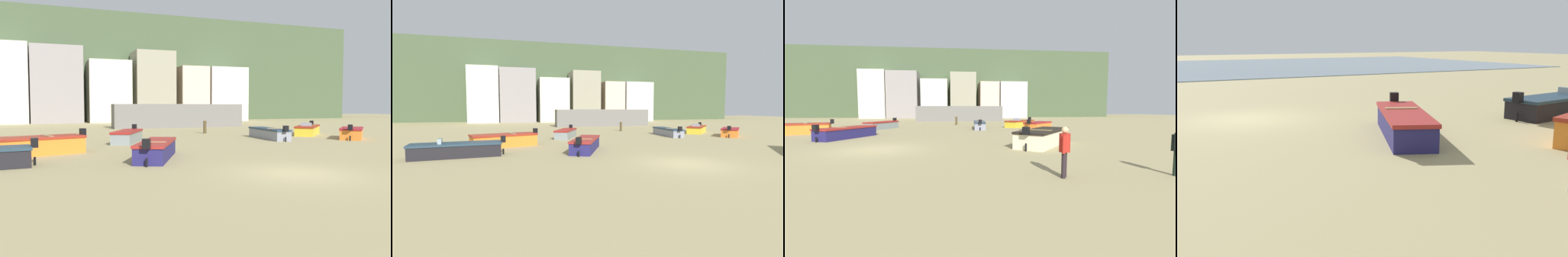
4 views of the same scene
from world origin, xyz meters
TOP-DOWN VIEW (x-y plane):
  - ground_plane at (0.00, 0.00)m, footprint 160.00×160.00m
  - headland_hill at (0.00, 66.00)m, footprint 90.00×32.00m
  - harbor_pier at (5.02, 30.00)m, footprint 14.73×2.40m
  - townhouse_far_left at (-14.15, 47.11)m, footprint 5.69×6.23m
  - townhouse_left at (-7.67, 46.91)m, footprint 6.85×5.82m
  - townhouse_centre_left at (-0.48, 46.89)m, footprint 5.99×5.77m
  - townhouse_centre at (6.17, 46.76)m, footprint 5.93×5.52m
  - townhouse_centre_right at (12.35, 47.22)m, footprint 4.44×6.45m
  - townhouse_far_right at (18.06, 47.46)m, footprint 6.34×6.92m
  - boat_black_0 at (-11.61, 5.11)m, footprint 5.25×2.17m
  - boat_yellow_1 at (11.96, 15.74)m, footprint 4.38×4.46m
  - boat_navy_2 at (-3.82, 5.64)m, footprint 3.13×4.94m
  - boat_orange_3 at (12.65, 11.31)m, footprint 3.63×3.63m
  - boat_orange_5 at (-9.14, 9.19)m, footprint 5.01×3.12m
  - boat_grey_6 at (-3.65, 14.02)m, footprint 2.86×4.43m
  - boat_grey_7 at (6.80, 13.35)m, footprint 1.50×5.08m
  - mooring_post_near_water at (4.36, 20.21)m, footprint 0.28×0.28m

SIDE VIEW (x-z plane):
  - ground_plane at x=0.00m, z-range 0.00..0.00m
  - boat_grey_7 at x=6.80m, z-range -0.15..0.96m
  - boat_yellow_1 at x=11.96m, z-range -0.15..0.96m
  - boat_grey_6 at x=-3.65m, z-range -0.15..0.98m
  - boat_orange_3 at x=12.65m, z-range -0.15..1.00m
  - boat_black_0 at x=-11.61m, z-range -0.15..1.00m
  - boat_navy_2 at x=-3.82m, z-range -0.15..1.00m
  - boat_orange_5 at x=-9.14m, z-range -0.15..1.09m
  - mooring_post_near_water at x=4.36m, z-range 0.00..1.12m
  - harbor_pier at x=5.02m, z-range 0.00..2.64m
  - townhouse_centre_right at x=12.35m, z-range 0.00..8.51m
  - townhouse_far_right at x=18.06m, z-range 0.00..8.54m
  - townhouse_centre_left at x=-0.48m, z-range 0.00..8.99m
  - townhouse_centre at x=6.17m, z-range 0.00..10.61m
  - townhouse_left at x=-7.67m, z-range 0.00..10.72m
  - townhouse_far_left at x=-14.15m, z-range 0.00..10.91m
  - headland_hill at x=0.00m, z-range 0.00..17.19m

